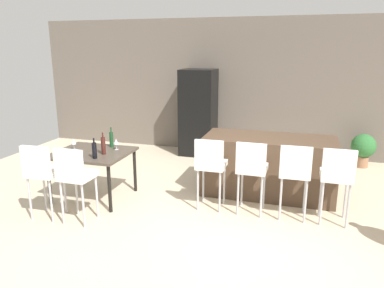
% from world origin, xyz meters
% --- Properties ---
extents(ground_plane, '(10.00, 10.00, 0.00)m').
position_xyz_m(ground_plane, '(0.00, 0.00, 0.00)').
color(ground_plane, beige).
extents(back_wall, '(10.00, 0.12, 2.90)m').
position_xyz_m(back_wall, '(0.00, 3.19, 1.45)').
color(back_wall, '#665B51').
rests_on(back_wall, ground_plane).
extents(kitchen_island, '(2.02, 0.91, 0.92)m').
position_xyz_m(kitchen_island, '(0.55, 0.86, 0.46)').
color(kitchen_island, '#4C3828').
rests_on(kitchen_island, ground_plane).
extents(bar_chair_left, '(0.40, 0.40, 1.05)m').
position_xyz_m(bar_chair_left, '(-0.19, 0.02, 0.70)').
color(bar_chair_left, white).
rests_on(bar_chair_left, ground_plane).
extents(bar_chair_middle, '(0.41, 0.41, 1.05)m').
position_xyz_m(bar_chair_middle, '(0.39, 0.02, 0.70)').
color(bar_chair_middle, white).
rests_on(bar_chair_middle, ground_plane).
extents(bar_chair_right, '(0.41, 0.41, 1.05)m').
position_xyz_m(bar_chair_right, '(0.96, 0.02, 0.70)').
color(bar_chair_right, white).
rests_on(bar_chair_right, ground_plane).
extents(bar_chair_far, '(0.40, 0.40, 1.05)m').
position_xyz_m(bar_chair_far, '(1.49, 0.02, 0.70)').
color(bar_chair_far, white).
rests_on(bar_chair_far, ground_plane).
extents(dining_table, '(1.12, 0.95, 0.74)m').
position_xyz_m(dining_table, '(-2.02, -0.08, 0.67)').
color(dining_table, '#4C4238').
rests_on(dining_table, ground_plane).
extents(dining_chair_near, '(0.42, 0.42, 1.05)m').
position_xyz_m(dining_chair_near, '(-2.27, -0.92, 0.70)').
color(dining_chair_near, white).
rests_on(dining_chair_near, ground_plane).
extents(dining_chair_far, '(0.41, 0.41, 1.05)m').
position_xyz_m(dining_chair_far, '(-1.77, -0.92, 0.70)').
color(dining_chair_far, white).
rests_on(dining_chair_far, ground_plane).
extents(wine_bottle_middle, '(0.06, 0.06, 0.33)m').
position_xyz_m(wine_bottle_middle, '(-1.78, -0.15, 0.87)').
color(wine_bottle_middle, '#471E19').
rests_on(wine_bottle_middle, dining_table).
extents(wine_bottle_corner, '(0.07, 0.07, 0.30)m').
position_xyz_m(wine_bottle_corner, '(-1.79, -0.37, 0.86)').
color(wine_bottle_corner, black).
rests_on(wine_bottle_corner, dining_table).
extents(wine_bottle_near, '(0.06, 0.06, 0.32)m').
position_xyz_m(wine_bottle_near, '(-1.86, 0.26, 0.87)').
color(wine_bottle_near, '#194723').
rests_on(wine_bottle_near, dining_table).
extents(wine_glass_left, '(0.07, 0.07, 0.17)m').
position_xyz_m(wine_glass_left, '(-2.36, -0.04, 0.86)').
color(wine_glass_left, silver).
rests_on(wine_glass_left, dining_table).
extents(wine_glass_right, '(0.07, 0.07, 0.17)m').
position_xyz_m(wine_glass_right, '(-1.72, 0.14, 0.86)').
color(wine_glass_right, silver).
rests_on(wine_glass_right, dining_table).
extents(refrigerator, '(0.72, 0.68, 1.84)m').
position_xyz_m(refrigerator, '(-1.12, 2.75, 0.92)').
color(refrigerator, black).
rests_on(refrigerator, ground_plane).
extents(potted_plant, '(0.46, 0.46, 0.66)m').
position_xyz_m(potted_plant, '(2.22, 2.74, 0.39)').
color(potted_plant, '#996B4C').
rests_on(potted_plant, ground_plane).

